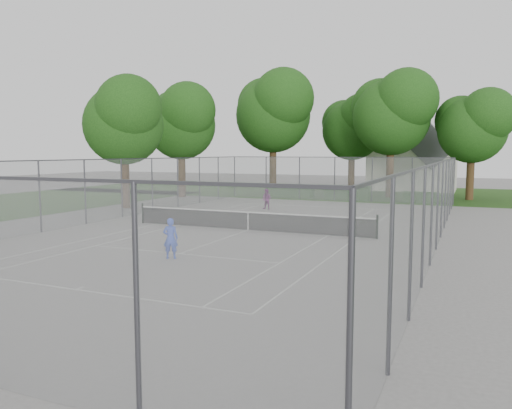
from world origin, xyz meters
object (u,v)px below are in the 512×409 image
at_px(tennis_net, 248,220).
at_px(woman_player, 267,199).
at_px(girl_player, 171,238).
at_px(house, 413,149).

relative_size(tennis_net, woman_player, 9.12).
relative_size(tennis_net, girl_player, 8.54).
bearing_deg(house, woman_player, -107.56).
height_order(tennis_net, girl_player, girl_player).
bearing_deg(house, tennis_net, -98.20).
bearing_deg(tennis_net, woman_player, 106.36).
relative_size(house, woman_player, 7.45).
distance_m(tennis_net, house, 31.89).
distance_m(tennis_net, woman_player, 9.23).
bearing_deg(tennis_net, house, 81.80).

